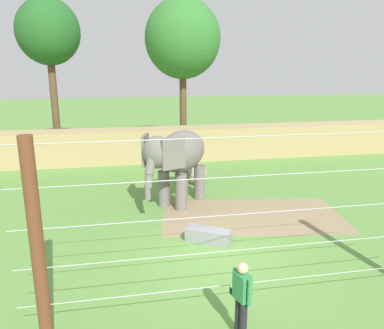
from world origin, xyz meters
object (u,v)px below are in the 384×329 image
object	(u,v)px
elephant	(178,156)
zookeeper	(242,297)
feed_trough	(208,236)
enrichment_ball	(196,173)

from	to	relation	value
elephant	zookeeper	bearing A→B (deg)	-89.44
elephant	feed_trough	world-z (taller)	elephant
enrichment_ball	feed_trough	xyz separation A→B (m)	(-0.82, -6.08, -0.30)
zookeeper	feed_trough	world-z (taller)	zookeeper
zookeeper	elephant	bearing A→B (deg)	90.56
zookeeper	feed_trough	xyz separation A→B (m)	(0.34, 4.30, -0.71)
enrichment_ball	feed_trough	size ratio (longest dim) A/B	0.71
enrichment_ball	elephant	bearing A→B (deg)	-115.63
enrichment_ball	zookeeper	bearing A→B (deg)	-96.39
zookeeper	enrichment_ball	bearing A→B (deg)	83.61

